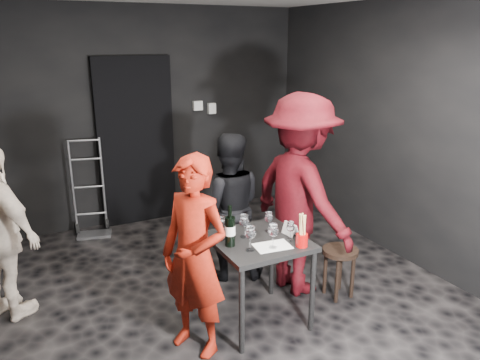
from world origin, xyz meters
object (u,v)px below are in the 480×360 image
woman_black (228,209)px  breadstick_cup (302,231)px  hand_truck (92,217)px  man_maroon (301,172)px  tasting_table (259,250)px  stool (340,259)px  server_red (194,254)px  wine_bottle (230,230)px

woman_black → breadstick_cup: size_ratio=4.91×
hand_truck → man_maroon: size_ratio=0.51×
tasting_table → stool: size_ratio=1.60×
hand_truck → tasting_table: hand_truck is taller
woman_black → breadstick_cup: woman_black is taller
tasting_table → breadstick_cup: breadstick_cup is taller
hand_truck → man_maroon: (1.52, -2.22, 0.93)m
hand_truck → server_red: bearing=-68.6°
man_maroon → woman_black: bearing=34.4°
hand_truck → server_red: 2.71m
server_red → breadstick_cup: size_ratio=5.46×
tasting_table → server_red: server_red is taller
tasting_table → stool: 0.90m
man_maroon → tasting_table: bearing=109.5°
hand_truck → server_red: size_ratio=0.75×
hand_truck → breadstick_cup: hand_truck is taller
woman_black → breadstick_cup: 1.13m
hand_truck → breadstick_cup: bearing=-53.3°
hand_truck → wine_bottle: 2.70m
tasting_table → man_maroon: man_maroon is taller
stool → tasting_table: bearing=-179.4°
tasting_table → hand_truck: bearing=109.8°
server_red → man_maroon: man_maroon is taller
woman_black → breadstick_cup: bearing=117.7°
hand_truck → wine_bottle: bearing=-61.1°
hand_truck → woman_black: woman_black is taller
stool → server_red: server_red is taller
wine_bottle → server_red: bearing=-164.4°
man_maroon → wine_bottle: size_ratio=6.91×
man_maroon → breadstick_cup: man_maroon is taller
tasting_table → wine_bottle: bearing=-179.1°
stool → man_maroon: bearing=129.6°
woman_black → man_maroon: 0.84m
hand_truck → stool: size_ratio=2.51×
woman_black → man_maroon: size_ratio=0.62×
hand_truck → stool: hand_truck is taller
stool → server_red: bearing=-175.8°
hand_truck → tasting_table: 2.72m
breadstick_cup → woman_black: bearing=95.2°
breadstick_cup → stool: bearing=24.0°
stool → woman_black: 1.16m
stool → breadstick_cup: bearing=-156.0°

